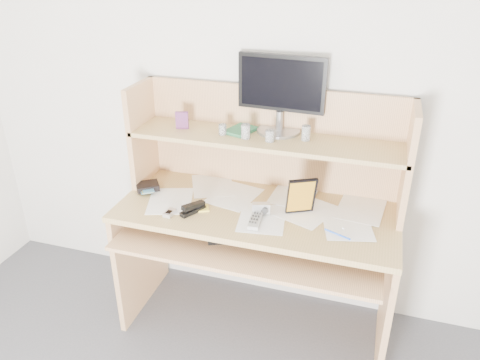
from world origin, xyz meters
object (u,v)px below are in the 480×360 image
(tv_remote, at_px, (256,218))
(monitor, at_px, (281,92))
(keyboard, at_px, (247,233))
(desk, at_px, (260,211))
(game_case, at_px, (301,196))

(tv_remote, distance_m, monitor, 0.64)
(keyboard, relative_size, tv_remote, 2.24)
(desk, relative_size, monitor, 3.14)
(keyboard, xyz_separation_m, tv_remote, (0.05, -0.02, 0.10))
(tv_remote, height_order, game_case, game_case)
(game_case, height_order, monitor, monitor)
(game_case, distance_m, monitor, 0.53)
(desk, distance_m, game_case, 0.28)
(tv_remote, distance_m, game_case, 0.24)
(monitor, bearing_deg, game_case, -51.62)
(tv_remote, xyz_separation_m, game_case, (0.19, 0.12, 0.09))
(keyboard, height_order, tv_remote, tv_remote)
(tv_remote, bearing_deg, keyboard, 151.97)
(desk, xyz_separation_m, tv_remote, (0.03, -0.19, 0.07))
(desk, distance_m, monitor, 0.62)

